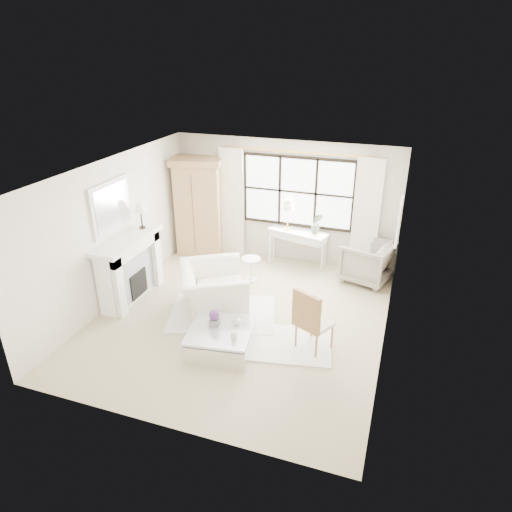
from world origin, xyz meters
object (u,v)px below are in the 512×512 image
(armoire, at_px, (199,206))
(console_table, at_px, (297,248))
(coffee_table, at_px, (221,339))
(club_armchair, at_px, (213,290))

(armoire, distance_m, console_table, 2.45)
(console_table, height_order, coffee_table, console_table)
(console_table, height_order, club_armchair, club_armchair)
(console_table, xyz_separation_m, coffee_table, (-0.38, -3.47, -0.22))
(armoire, distance_m, coffee_table, 4.02)
(console_table, distance_m, club_armchair, 2.59)
(armoire, height_order, console_table, armoire)
(armoire, relative_size, club_armchair, 1.72)
(armoire, bearing_deg, console_table, -11.15)
(console_table, xyz_separation_m, club_armchair, (-0.97, -2.41, 0.02))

